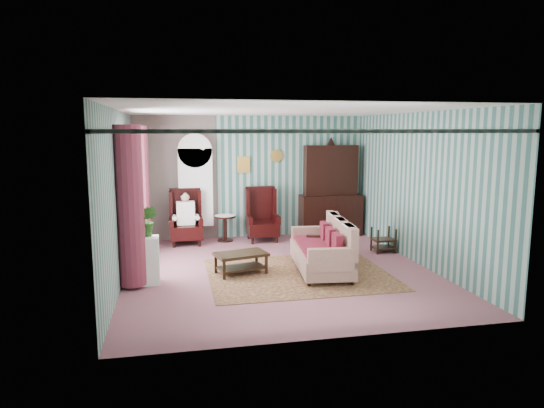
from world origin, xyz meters
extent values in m
plane|color=#884F5C|center=(0.00, 0.00, 0.00)|extent=(6.00, 6.00, 0.00)
cube|color=#37655E|center=(0.00, 3.00, 1.45)|extent=(5.50, 0.02, 2.90)
cube|color=#37655E|center=(0.00, -3.00, 1.45)|extent=(5.50, 0.02, 2.90)
cube|color=#37655E|center=(-2.75, 0.00, 1.45)|extent=(0.02, 6.00, 2.90)
cube|color=#37655E|center=(2.75, 0.00, 1.45)|extent=(0.02, 6.00, 2.90)
cube|color=white|center=(0.00, 0.00, 2.90)|extent=(5.50, 6.00, 0.02)
cube|color=#994E63|center=(-1.80, 2.99, 1.45)|extent=(1.90, 0.01, 2.90)
cube|color=white|center=(0.00, 0.00, 2.55)|extent=(5.50, 6.00, 0.05)
cube|color=white|center=(-2.72, 0.60, 1.55)|extent=(0.04, 1.50, 1.90)
cylinder|color=maroon|center=(-2.55, -0.45, 1.35)|extent=(0.44, 0.44, 2.60)
cylinder|color=maroon|center=(-2.55, 1.65, 1.35)|extent=(0.44, 0.44, 2.60)
cube|color=gold|center=(-0.20, 2.97, 1.75)|extent=(0.30, 0.03, 0.38)
cube|color=silver|center=(-1.35, 2.84, 1.12)|extent=(0.80, 0.28, 2.24)
cube|color=black|center=(1.90, 2.72, 1.18)|extent=(1.50, 0.56, 2.36)
cube|color=black|center=(-1.60, 2.45, 0.62)|extent=(0.76, 0.80, 1.25)
cube|color=black|center=(0.15, 2.45, 0.62)|extent=(0.76, 0.80, 1.25)
cylinder|color=black|center=(-0.70, 2.60, 0.30)|extent=(0.50, 0.50, 0.60)
cube|color=black|center=(2.47, 0.90, 0.27)|extent=(0.45, 0.38, 0.54)
cube|color=silver|center=(-2.40, -0.30, 0.40)|extent=(0.55, 0.35, 0.80)
cube|color=#491918|center=(0.30, -0.30, 0.01)|extent=(3.20, 2.60, 0.01)
cube|color=beige|center=(0.75, -0.19, 0.50)|extent=(1.11, 2.04, 0.99)
cube|color=#B7AA8D|center=(1.04, 0.73, 0.50)|extent=(1.04, 0.96, 1.01)
cube|color=black|center=(-0.71, -0.06, 0.19)|extent=(1.01, 0.75, 0.39)
imported|color=#1A5319|center=(-2.45, -0.40, 0.99)|extent=(0.40, 0.37, 0.38)
imported|color=#1F571B|center=(-2.29, -0.23, 1.06)|extent=(0.34, 0.31, 0.52)
imported|color=#1B561D|center=(-2.42, -0.26, 1.01)|extent=(0.30, 0.30, 0.42)
camera|label=1|loc=(-1.86, -8.43, 2.57)|focal=32.00mm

